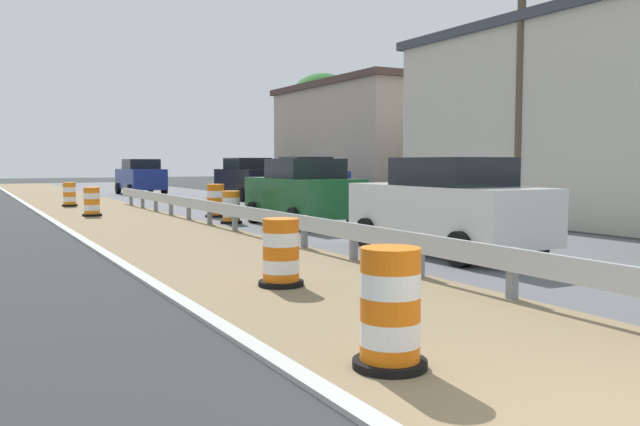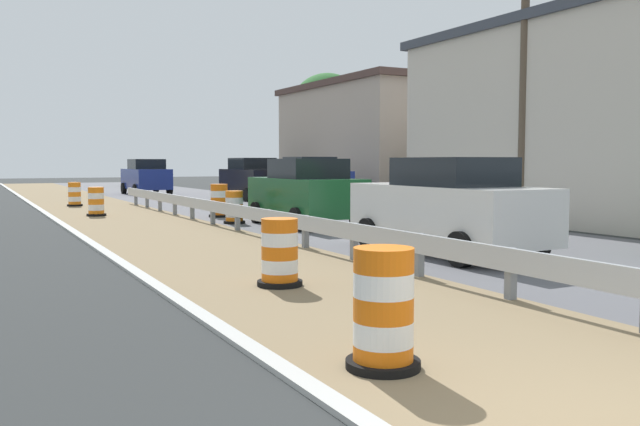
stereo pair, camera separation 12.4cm
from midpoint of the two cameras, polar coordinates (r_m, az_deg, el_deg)
traffic_barrel_nearest at (r=6.04m, az=6.02°, el=-8.59°), size 0.68×0.68×1.09m
traffic_barrel_close at (r=9.96m, az=-3.11°, el=-3.66°), size 0.68×0.68×1.01m
traffic_barrel_mid at (r=20.20m, az=-7.16°, el=0.35°), size 0.65×0.65×0.98m
traffic_barrel_far at (r=22.64m, az=-8.45°, el=0.93°), size 0.71×0.71×1.11m
traffic_barrel_farther at (r=29.71m, az=-20.11°, el=1.42°), size 0.63×0.63×1.00m
traffic_barrel_farthest at (r=24.04m, az=-18.44°, el=0.81°), size 0.65×0.65×0.99m
car_lead_near_lane at (r=19.39m, az=-1.05°, el=1.80°), size 2.12×4.20×1.94m
car_trailing_near_lane at (r=53.59m, az=-14.66°, el=3.32°), size 2.05×4.81×1.99m
car_lead_far_lane at (r=39.37m, az=-14.55°, el=3.01°), size 2.17×4.37×2.01m
car_mid_far_lane at (r=33.06m, az=-5.62°, el=2.93°), size 2.24×4.49×2.05m
car_trailing_far_lane at (r=13.61m, az=11.07°, el=0.61°), size 1.99×4.68×1.94m
car_distant_a at (r=27.04m, az=-0.64°, el=2.63°), size 2.01×4.12×2.05m
roadside_shop_far at (r=33.85m, az=5.84°, el=6.08°), size 7.67×10.42×5.71m
utility_pole_near at (r=20.54m, az=17.15°, el=9.82°), size 0.24×1.80×7.42m
tree_roadside at (r=36.04m, az=0.73°, el=9.12°), size 3.81×3.81×6.57m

